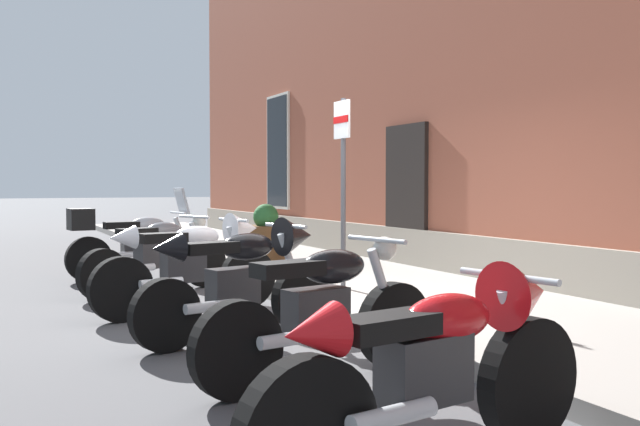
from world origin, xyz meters
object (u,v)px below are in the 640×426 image
object	(u,v)px
motorcycle_grey_naked	(158,255)
motorcycle_black_sport	(246,274)
motorcycle_silver_touring	(133,241)
motorcycle_white_sport	(195,260)
motorcycle_red_sport	(443,360)
barrel_planter	(266,239)
motorcycle_black_naked	(324,312)
parking_sign	(343,165)

from	to	relation	value
motorcycle_grey_naked	motorcycle_black_sport	xyz separation A→B (m)	(2.99, 0.10, 0.10)
motorcycle_silver_touring	motorcycle_grey_naked	size ratio (longest dim) A/B	1.05
motorcycle_white_sport	motorcycle_red_sport	size ratio (longest dim) A/B	1.01
motorcycle_silver_touring	barrel_planter	xyz separation A→B (m)	(0.09, 2.03, -0.03)
motorcycle_black_naked	motorcycle_black_sport	bearing A→B (deg)	-178.70
motorcycle_silver_touring	motorcycle_red_sport	bearing A→B (deg)	0.01
motorcycle_grey_naked	motorcycle_black_naked	xyz separation A→B (m)	(4.50, 0.14, 0.01)
motorcycle_silver_touring	motorcycle_red_sport	xyz separation A→B (m)	(7.63, 0.00, -0.01)
motorcycle_black_sport	motorcycle_silver_touring	bearing A→B (deg)	-178.37
motorcycle_silver_touring	motorcycle_black_sport	xyz separation A→B (m)	(4.49, 0.13, 0.03)
motorcycle_red_sport	motorcycle_silver_touring	bearing A→B (deg)	-179.99
barrel_planter	motorcycle_black_naked	bearing A→B (deg)	-17.55
motorcycle_black_sport	motorcycle_black_naked	bearing A→B (deg)	1.30
motorcycle_silver_touring	barrel_planter	size ratio (longest dim) A/B	2.31
motorcycle_white_sport	parking_sign	size ratio (longest dim) A/B	0.94
motorcycle_black_naked	parking_sign	xyz separation A→B (m)	(-2.99, 1.70, 1.11)
motorcycle_white_sport	motorcycle_black_naked	size ratio (longest dim) A/B	1.06
motorcycle_black_naked	motorcycle_red_sport	size ratio (longest dim) A/B	0.95
motorcycle_silver_touring	parking_sign	xyz separation A→B (m)	(3.01, 1.87, 1.05)
parking_sign	barrel_planter	distance (m)	3.12
motorcycle_black_naked	motorcycle_red_sport	distance (m)	1.63
motorcycle_silver_touring	motorcycle_white_sport	world-z (taller)	motorcycle_silver_touring
motorcycle_white_sport	motorcycle_red_sport	xyz separation A→B (m)	(4.56, -0.06, -0.03)
motorcycle_grey_naked	motorcycle_black_naked	bearing A→B (deg)	1.72
motorcycle_black_naked	barrel_planter	size ratio (longest dim) A/B	2.14
motorcycle_grey_naked	motorcycle_black_naked	size ratio (longest dim) A/B	1.03
motorcycle_black_sport	barrel_planter	size ratio (longest dim) A/B	2.14
motorcycle_silver_touring	motorcycle_black_naked	distance (m)	6.01
motorcycle_silver_touring	motorcycle_black_naked	bearing A→B (deg)	1.55
motorcycle_grey_naked	motorcycle_white_sport	world-z (taller)	motorcycle_white_sport
motorcycle_white_sport	parking_sign	world-z (taller)	parking_sign
motorcycle_white_sport	motorcycle_black_naked	xyz separation A→B (m)	(2.93, 0.10, -0.09)
motorcycle_silver_touring	motorcycle_white_sport	distance (m)	3.07
motorcycle_black_naked	parking_sign	bearing A→B (deg)	150.35
motorcycle_silver_touring	motorcycle_white_sport	bearing A→B (deg)	1.15
motorcycle_black_sport	motorcycle_black_naked	distance (m)	1.51
motorcycle_white_sport	barrel_planter	world-z (taller)	barrel_planter
parking_sign	motorcycle_black_naked	bearing A→B (deg)	-29.65
motorcycle_grey_naked	barrel_planter	size ratio (longest dim) A/B	2.20
motorcycle_white_sport	barrel_planter	distance (m)	3.57
motorcycle_black_sport	motorcycle_red_sport	distance (m)	3.14
motorcycle_silver_touring	motorcycle_white_sport	size ratio (longest dim) A/B	1.02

